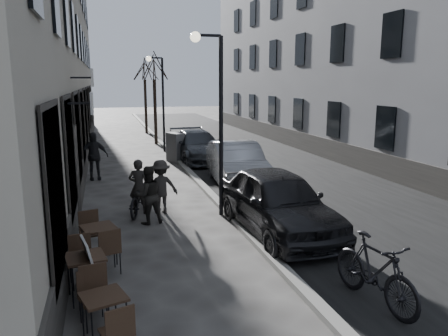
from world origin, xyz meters
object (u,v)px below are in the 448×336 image
streetlamp_far (160,93)px  bistro_set_a (104,314)px  pedestrian_near (148,195)px  bistro_set_c (99,241)px  tree_far (144,69)px  tree_near (154,66)px  pedestrian_mid (161,187)px  pedestrian_far (94,156)px  bistro_set_b (86,273)px  utility_cabinet (175,147)px  car_far (197,146)px  car_mid (237,164)px  moped (375,271)px  bicycle (139,197)px  car_near (278,201)px  sign_board (94,274)px

streetlamp_far → bistro_set_a: bearing=-100.0°
streetlamp_far → pedestrian_near: 12.63m
bistro_set_c → tree_far: bearing=66.0°
tree_near → pedestrian_mid: size_ratio=3.60×
pedestrian_far → tree_near: bearing=63.9°
tree_far → bistro_set_a: 27.15m
bistro_set_b → pedestrian_far: (-0.01, 9.91, 0.45)m
pedestrian_far → pedestrian_near: bearing=-81.4°
tree_near → pedestrian_far: size_ratio=3.04×
streetlamp_far → utility_cabinet: size_ratio=3.69×
car_far → bistro_set_a: bearing=-109.7°
pedestrian_far → car_mid: (5.13, -2.29, -0.15)m
streetlamp_far → bistro_set_b: 16.75m
streetlamp_far → car_far: (1.33, -3.19, -2.44)m
bistro_set_c → utility_cabinet: (3.48, 11.41, 0.20)m
streetlamp_far → bistro_set_b: size_ratio=3.08×
bistro_set_b → car_mid: (5.12, 7.62, 0.30)m
car_far → moped: car_far is taller
tree_near → car_mid: 12.30m
bistro_set_a → bicycle: bearing=63.8°
bistro_set_b → bistro_set_c: 1.56m
car_near → bistro_set_b: bearing=-155.6°
pedestrian_near → pedestrian_far: bearing=-88.1°
bistro_set_a → bicycle: size_ratio=0.82×
sign_board → pedestrian_far: (-0.14, 9.94, 0.49)m
bistro_set_b → sign_board: bearing=-22.3°
bistro_set_c → bicycle: (1.11, 3.37, 0.00)m
utility_cabinet → car_mid: 5.52m
bistro_set_c → car_mid: size_ratio=0.35×
bistro_set_a → sign_board: sign_board is taller
pedestrian_near → pedestrian_far: pedestrian_far is taller
bicycle → bistro_set_b: bearing=94.1°
sign_board → pedestrian_near: bearing=59.6°
pedestrian_mid → pedestrian_far: 5.50m
bistro_set_c → moped: 5.52m
streetlamp_far → bistro_set_a: 18.11m
moped → pedestrian_far: bearing=104.7°
pedestrian_near → bistro_set_c: bearing=49.6°
bistro_set_b → pedestrian_mid: size_ratio=1.05×
utility_cabinet → bicycle: (-2.37, -8.04, -0.20)m
bistro_set_a → utility_cabinet: utility_cabinet is taller
bistro_set_a → bicycle: 6.45m
utility_cabinet → bistro_set_c: bearing=-131.0°
bistro_set_b → streetlamp_far: bearing=67.6°
bistro_set_b → moped: size_ratio=0.82×
pedestrian_mid → car_far: bearing=-116.9°
car_near → car_mid: (0.53, 5.27, -0.02)m
tree_near → bistro_set_c: size_ratio=3.40×
streetlamp_far → pedestrian_mid: size_ratio=3.22×
bistro_set_b → sign_board: (0.13, -0.03, -0.04)m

